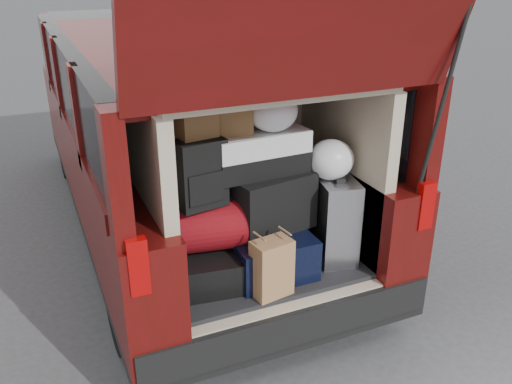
# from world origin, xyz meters

# --- Properties ---
(ground) EXTENTS (80.00, 80.00, 0.00)m
(ground) POSITION_xyz_m (0.00, 0.00, 0.00)
(ground) COLOR #38383A
(ground) RESTS_ON ground
(minivan) EXTENTS (1.90, 5.35, 2.77)m
(minivan) POSITION_xyz_m (0.00, 1.86, 0.91)
(minivan) COLOR black
(minivan) RESTS_ON ground
(load_floor) EXTENTS (1.24, 1.05, 0.55)m
(load_floor) POSITION_xyz_m (0.00, 0.28, 0.28)
(load_floor) COLOR black
(load_floor) RESTS_ON ground
(black_hardshell) EXTENTS (0.43, 0.55, 0.20)m
(black_hardshell) POSITION_xyz_m (-0.36, 0.13, 0.65)
(black_hardshell) COLOR black
(black_hardshell) RESTS_ON load_floor
(navy_hardshell) EXTENTS (0.50, 0.61, 0.26)m
(navy_hardshell) POSITION_xyz_m (0.02, 0.13, 0.68)
(navy_hardshell) COLOR black
(navy_hardshell) RESTS_ON load_floor
(silver_roller) EXTENTS (0.30, 0.41, 0.55)m
(silver_roller) POSITION_xyz_m (0.48, 0.06, 0.83)
(silver_roller) COLOR white
(silver_roller) RESTS_ON load_floor
(kraft_bag) EXTENTS (0.25, 0.18, 0.35)m
(kraft_bag) POSITION_xyz_m (-0.07, -0.17, 0.73)
(kraft_bag) COLOR #A87B4C
(kraft_bag) RESTS_ON load_floor
(red_duffel) EXTENTS (0.51, 0.38, 0.31)m
(red_duffel) POSITION_xyz_m (-0.36, 0.15, 0.91)
(red_duffel) COLOR maroon
(red_duffel) RESTS_ON black_hardshell
(black_soft_case) EXTENTS (0.55, 0.39, 0.36)m
(black_soft_case) POSITION_xyz_m (0.07, 0.14, 0.99)
(black_soft_case) COLOR black
(black_soft_case) RESTS_ON navy_hardshell
(backpack) EXTENTS (0.30, 0.21, 0.40)m
(backpack) POSITION_xyz_m (-0.39, 0.12, 1.26)
(backpack) COLOR black
(backpack) RESTS_ON red_duffel
(twotone_duffel) EXTENTS (0.60, 0.33, 0.26)m
(twotone_duffel) POSITION_xyz_m (0.01, 0.21, 1.31)
(twotone_duffel) COLOR silver
(twotone_duffel) RESTS_ON black_soft_case
(grocery_sack_lower) EXTENTS (0.24, 0.21, 0.19)m
(grocery_sack_lower) POSITION_xyz_m (-0.38, 0.19, 1.56)
(grocery_sack_lower) COLOR brown
(grocery_sack_lower) RESTS_ON backpack
(grocery_sack_upper) EXTENTS (0.24, 0.21, 0.21)m
(grocery_sack_upper) POSITION_xyz_m (-0.15, 0.22, 1.54)
(grocery_sack_upper) COLOR brown
(grocery_sack_upper) RESTS_ON twotone_duffel
(plastic_bag_center) EXTENTS (0.30, 0.28, 0.24)m
(plastic_bag_center) POSITION_xyz_m (0.08, 0.17, 1.56)
(plastic_bag_center) COLOR white
(plastic_bag_center) RESTS_ON twotone_duffel
(plastic_bag_right) EXTENTS (0.30, 0.28, 0.25)m
(plastic_bag_right) POSITION_xyz_m (0.45, 0.09, 1.23)
(plastic_bag_right) COLOR white
(plastic_bag_right) RESTS_ON silver_roller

